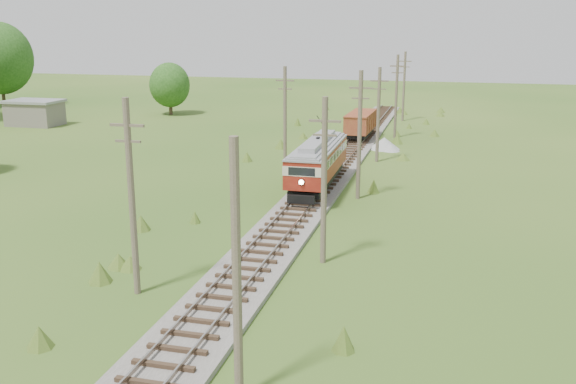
# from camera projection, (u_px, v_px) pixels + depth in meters

# --- Properties ---
(railbed_main) EXTENTS (3.60, 96.00, 0.57)m
(railbed_main) POSITION_uv_depth(u_px,v_px,m) (322.00, 183.00, 49.11)
(railbed_main) COLOR #605B54
(railbed_main) RESTS_ON ground
(streetcar) EXTENTS (2.78, 11.31, 5.14)m
(streetcar) POSITION_uv_depth(u_px,v_px,m) (318.00, 159.00, 46.93)
(streetcar) COLOR black
(streetcar) RESTS_ON ground
(gondola) EXTENTS (2.58, 7.38, 2.43)m
(gondola) POSITION_uv_depth(u_px,v_px,m) (361.00, 123.00, 67.79)
(gondola) COLOR black
(gondola) RESTS_ON ground
(gravel_pile) EXTENTS (3.19, 3.38, 1.16)m
(gravel_pile) POSITION_uv_depth(u_px,v_px,m) (385.00, 144.00, 63.33)
(gravel_pile) COLOR gray
(gravel_pile) RESTS_ON ground
(utility_pole_r_1) EXTENTS (0.30, 0.30, 8.80)m
(utility_pole_r_1) POSITION_uv_depth(u_px,v_px,m) (237.00, 275.00, 20.13)
(utility_pole_r_1) COLOR brown
(utility_pole_r_1) RESTS_ON ground
(utility_pole_r_2) EXTENTS (1.60, 0.30, 8.60)m
(utility_pole_r_2) POSITION_uv_depth(u_px,v_px,m) (324.00, 180.00, 32.26)
(utility_pole_r_2) COLOR brown
(utility_pole_r_2) RESTS_ON ground
(utility_pole_r_3) EXTENTS (1.60, 0.30, 9.00)m
(utility_pole_r_3) POSITION_uv_depth(u_px,v_px,m) (359.00, 134.00, 44.41)
(utility_pole_r_3) COLOR brown
(utility_pole_r_3) RESTS_ON ground
(utility_pole_r_4) EXTENTS (1.60, 0.30, 8.40)m
(utility_pole_r_4) POSITION_uv_depth(u_px,v_px,m) (378.00, 114.00, 56.71)
(utility_pole_r_4) COLOR brown
(utility_pole_r_4) RESTS_ON ground
(utility_pole_r_5) EXTENTS (1.60, 0.30, 8.90)m
(utility_pole_r_5) POSITION_uv_depth(u_px,v_px,m) (396.00, 96.00, 68.73)
(utility_pole_r_5) COLOR brown
(utility_pole_r_5) RESTS_ON ground
(utility_pole_r_6) EXTENTS (1.60, 0.30, 8.70)m
(utility_pole_r_6) POSITION_uv_depth(u_px,v_px,m) (404.00, 86.00, 80.98)
(utility_pole_r_6) COLOR brown
(utility_pole_r_6) RESTS_ON ground
(utility_pole_l_a) EXTENTS (1.60, 0.30, 9.00)m
(utility_pole_l_a) POSITION_uv_depth(u_px,v_px,m) (132.00, 196.00, 28.39)
(utility_pole_l_a) COLOR brown
(utility_pole_l_a) RESTS_ON ground
(utility_pole_l_b) EXTENTS (1.60, 0.30, 8.60)m
(utility_pole_l_b) POSITION_uv_depth(u_px,v_px,m) (285.00, 116.00, 54.74)
(utility_pole_l_b) COLOR brown
(utility_pole_l_b) RESTS_ON ground
(tree_mid_a) EXTENTS (5.46, 5.46, 7.03)m
(tree_mid_a) POSITION_uv_depth(u_px,v_px,m) (170.00, 85.00, 86.74)
(tree_mid_a) COLOR #38281C
(tree_mid_a) RESTS_ON ground
(shed) EXTENTS (6.40, 4.40, 3.10)m
(shed) POSITION_uv_depth(u_px,v_px,m) (35.00, 113.00, 78.07)
(shed) COLOR slate
(shed) RESTS_ON ground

